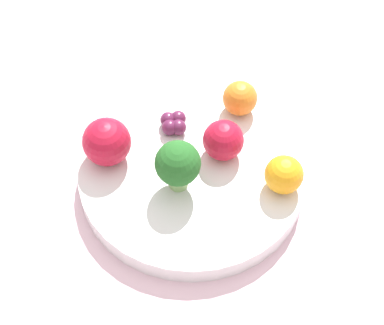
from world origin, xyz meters
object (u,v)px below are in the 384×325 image
object	(u,v)px
grape_cluster	(174,123)
broccoli	(181,166)
apple_green	(107,142)
orange_back	(284,175)
orange_front	(238,97)
bowl	(192,174)
apple_red	(223,140)

from	to	relation	value
grape_cluster	broccoli	bearing A→B (deg)	-49.76
apple_green	orange_back	bearing A→B (deg)	21.94
orange_front	bowl	bearing A→B (deg)	-88.59
bowl	broccoli	distance (m)	0.06
orange_back	grape_cluster	distance (m)	0.15
orange_back	orange_front	bearing A→B (deg)	145.58
bowl	orange_front	world-z (taller)	orange_front
broccoli	apple_green	size ratio (longest dim) A/B	1.19
apple_red	apple_green	distance (m)	0.13
broccoli	apple_red	world-z (taller)	broccoli
orange_back	apple_red	bearing A→B (deg)	178.39
orange_back	apple_green	bearing A→B (deg)	-158.06
bowl	apple_green	distance (m)	0.10
orange_front	broccoli	bearing A→B (deg)	-87.31
apple_green	orange_front	xyz separation A→B (m)	(0.09, 0.14, -0.01)
grape_cluster	orange_back	bearing A→B (deg)	-0.24
orange_back	grape_cluster	xyz separation A→B (m)	(-0.15, 0.00, -0.01)
broccoli	orange_back	distance (m)	0.11
apple_green	orange_front	bearing A→B (deg)	59.03
broccoli	apple_red	xyz separation A→B (m)	(0.01, 0.06, -0.01)
broccoli	apple_red	size ratio (longest dim) A/B	1.40
apple_green	orange_front	world-z (taller)	apple_green
apple_green	grape_cluster	size ratio (longest dim) A/B	1.54
apple_red	grape_cluster	bearing A→B (deg)	-178.62
apple_red	grape_cluster	distance (m)	0.07
broccoli	grape_cluster	size ratio (longest dim) A/B	1.84
bowl	apple_green	bearing A→B (deg)	-155.87
bowl	orange_back	world-z (taller)	orange_back
apple_green	apple_red	bearing A→B (deg)	35.95
bowl	orange_front	distance (m)	0.11
orange_front	grape_cluster	distance (m)	0.08
grape_cluster	apple_red	bearing A→B (deg)	1.38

